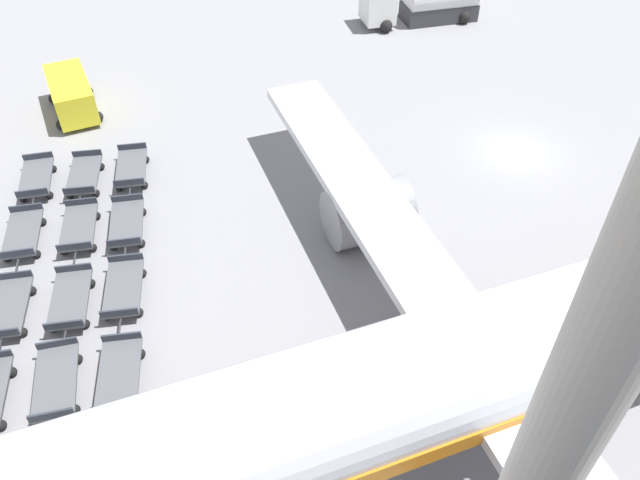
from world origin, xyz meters
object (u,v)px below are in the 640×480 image
at_px(baggage_dolly_row_mid_b_col_a, 132,168).
at_px(baggage_dolly_row_mid_b_col_c, 124,289).
at_px(fuel_tanker_primary, 429,1).
at_px(baggage_dolly_row_mid_a_col_a, 84,176).
at_px(baggage_dolly_row_near_col_a, 37,178).
at_px(baggage_dolly_row_mid_b_col_b, 127,224).
at_px(baggage_dolly_row_mid_b_col_d, 119,376).
at_px(baggage_dolly_row_mid_a_col_b, 79,228).
at_px(baggage_dolly_row_mid_a_col_c, 71,300).
at_px(baggage_dolly_row_mid_a_col_d, 56,382).
at_px(baggage_dolly_row_near_col_c, 9,308).
at_px(baggage_dolly_row_near_col_b, 23,234).
at_px(airplane, 517,351).
at_px(service_van, 71,95).

distance_m(baggage_dolly_row_mid_b_col_a, baggage_dolly_row_mid_b_col_c, 8.24).
xyz_separation_m(fuel_tanker_primary, baggage_dolly_row_mid_b_col_c, (22.56, -21.07, -0.89)).
bearing_deg(baggage_dolly_row_mid_a_col_a, baggage_dolly_row_near_col_a, -97.37).
distance_m(baggage_dolly_row_mid_b_col_b, baggage_dolly_row_mid_b_col_d, 8.24).
height_order(baggage_dolly_row_mid_b_col_b, baggage_dolly_row_mid_b_col_c, same).
bearing_deg(baggage_dolly_row_mid_a_col_b, baggage_dolly_row_mid_a_col_c, -1.27).
distance_m(fuel_tanker_primary, baggage_dolly_row_mid_b_col_a, 25.21).
bearing_deg(baggage_dolly_row_mid_b_col_a, baggage_dolly_row_near_col_a, -92.38).
height_order(baggage_dolly_row_mid_a_col_b, baggage_dolly_row_mid_a_col_d, same).
height_order(fuel_tanker_primary, baggage_dolly_row_mid_a_col_a, fuel_tanker_primary).
xyz_separation_m(baggage_dolly_row_near_col_c, baggage_dolly_row_mid_a_col_d, (3.97, 2.07, 0.00)).
bearing_deg(baggage_dolly_row_near_col_b, baggage_dolly_row_mid_b_col_c, 45.10).
bearing_deg(airplane, baggage_dolly_row_mid_b_col_c, -123.70).
relative_size(fuel_tanker_primary, baggage_dolly_row_mid_a_col_d, 2.18).
height_order(baggage_dolly_row_mid_a_col_b, baggage_dolly_row_mid_b_col_c, same).
height_order(airplane, fuel_tanker_primary, airplane).
distance_m(baggage_dolly_row_mid_a_col_b, baggage_dolly_row_mid_b_col_a, 4.64).
relative_size(baggage_dolly_row_mid_a_col_b, baggage_dolly_row_mid_b_col_d, 1.00).
xyz_separation_m(baggage_dolly_row_near_col_c, baggage_dolly_row_mid_a_col_b, (-4.24, 2.41, 0.00)).
bearing_deg(airplane, baggage_dolly_row_mid_a_col_d, -106.16).
bearing_deg(baggage_dolly_row_near_col_b, baggage_dolly_row_near_col_c, -0.49).
relative_size(service_van, baggage_dolly_row_near_col_b, 1.32).
relative_size(airplane, service_van, 8.44).
relative_size(baggage_dolly_row_near_col_c, baggage_dolly_row_mid_a_col_c, 1.00).
bearing_deg(baggage_dolly_row_mid_b_col_d, baggage_dolly_row_mid_a_col_c, -154.89).
distance_m(service_van, baggage_dolly_row_near_col_c, 15.28).
xyz_separation_m(baggage_dolly_row_near_col_a, baggage_dolly_row_mid_b_col_b, (4.40, 4.28, 0.00)).
distance_m(fuel_tanker_primary, service_van, 24.97).
distance_m(baggage_dolly_row_near_col_c, baggage_dolly_row_mid_a_col_d, 4.47).
height_order(baggage_dolly_row_mid_b_col_c, baggage_dolly_row_mid_b_col_d, same).
bearing_deg(baggage_dolly_row_near_col_a, baggage_dolly_row_near_col_c, -1.29).
distance_m(service_van, baggage_dolly_row_near_col_b, 10.97).
relative_size(baggage_dolly_row_near_col_b, baggage_dolly_row_near_col_c, 0.99).
height_order(baggage_dolly_row_mid_a_col_a, baggage_dolly_row_mid_b_col_a, same).
distance_m(service_van, baggage_dolly_row_mid_b_col_d, 19.54).
height_order(baggage_dolly_row_mid_a_col_b, baggage_dolly_row_mid_b_col_b, same).
bearing_deg(baggage_dolly_row_mid_a_col_b, baggage_dolly_row_near_col_c, -29.62).
distance_m(baggage_dolly_row_near_col_c, baggage_dolly_row_mid_a_col_a, 8.53).
bearing_deg(baggage_dolly_row_mid_b_col_d, baggage_dolly_row_mid_a_col_d, -95.51).
bearing_deg(baggage_dolly_row_mid_a_col_c, baggage_dolly_row_mid_b_col_c, 94.04).
distance_m(baggage_dolly_row_near_col_c, baggage_dolly_row_mid_b_col_c, 4.35).
height_order(baggage_dolly_row_near_col_c, baggage_dolly_row_mid_a_col_b, same).
bearing_deg(baggage_dolly_row_mid_b_col_a, baggage_dolly_row_mid_b_col_b, -3.11).
relative_size(fuel_tanker_primary, baggage_dolly_row_mid_a_col_b, 2.16).
distance_m(fuel_tanker_primary, baggage_dolly_row_mid_b_col_b, 27.99).
xyz_separation_m(service_van, baggage_dolly_row_mid_a_col_d, (19.15, 0.49, -0.66)).
xyz_separation_m(baggage_dolly_row_mid_a_col_c, baggage_dolly_row_mid_b_col_c, (-0.14, 2.04, 0.00)).
xyz_separation_m(baggage_dolly_row_mid_a_col_d, baggage_dolly_row_mid_b_col_d, (0.21, 2.15, 0.00)).
relative_size(baggage_dolly_row_mid_b_col_a, baggage_dolly_row_mid_b_col_c, 1.00).
bearing_deg(baggage_dolly_row_mid_a_col_b, airplane, 49.00).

